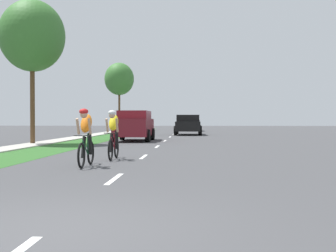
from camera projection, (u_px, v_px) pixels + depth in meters
name	position (u px, v px, depth m)	size (l,w,h in m)	color
ground_plane	(164.00, 142.00, 25.09)	(120.00, 120.00, 0.00)	#424244
grass_verge	(86.00, 141.00, 25.35)	(2.30, 70.00, 0.01)	#2D6026
sidewalk_concrete	(55.00, 141.00, 25.45)	(1.34, 70.00, 0.10)	#B2ADA3
lane_markings_center	(168.00, 139.00, 29.08)	(0.12, 52.20, 0.01)	white
cyclist_lead	(86.00, 137.00, 12.00)	(0.42, 1.72, 1.58)	black
cyclist_trailing	(113.00, 134.00, 14.12)	(0.42, 1.72, 1.58)	black
suv_maroon	(134.00, 125.00, 26.16)	(2.15, 4.70, 1.79)	maroon
pickup_black	(188.00, 125.00, 36.17)	(2.22, 5.10, 1.64)	black
sedan_white	(192.00, 124.00, 47.90)	(1.98, 4.30, 1.52)	silver
street_tree_near	(32.00, 36.00, 22.65)	(3.36, 3.36, 7.44)	brown
street_tree_far	(119.00, 79.00, 52.11)	(3.49, 3.49, 7.98)	brown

